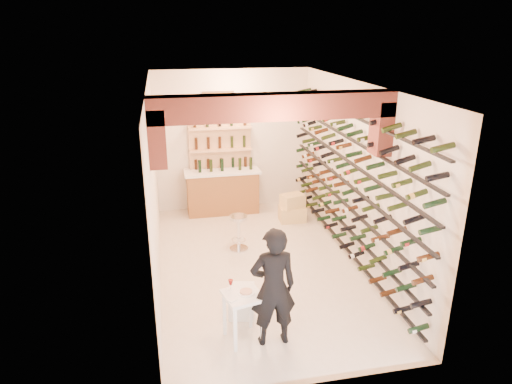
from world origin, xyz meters
TOP-DOWN VIEW (x-y plane):
  - ground at (0.00, 0.00)m, footprint 6.00×6.00m
  - room_shell at (0.00, -0.26)m, footprint 3.52×6.02m
  - wine_rack at (1.53, 0.00)m, footprint 0.32×5.70m
  - back_counter at (-0.30, 2.65)m, footprint 1.70×0.62m
  - back_shelving at (-0.30, 2.89)m, footprint 1.40×0.31m
  - tasting_table at (-0.65, -1.98)m, footprint 0.59×0.59m
  - white_stool at (-0.57, -1.43)m, footprint 0.44×0.44m
  - person at (-0.27, -2.12)m, footprint 0.62×0.41m
  - chrome_barstool at (-0.26, 0.70)m, footprint 0.36×0.36m
  - crate_lower at (1.13, 1.83)m, footprint 0.57×0.41m
  - crate_upper at (1.13, 1.83)m, footprint 0.56×0.46m

SIDE VIEW (x-z plane):
  - ground at x=0.00m, z-range 0.00..0.00m
  - crate_lower at x=1.13m, z-range 0.00..0.34m
  - white_stool at x=-0.57m, z-range 0.00..0.46m
  - chrome_barstool at x=-0.26m, z-range 0.06..0.75m
  - crate_upper at x=1.13m, z-range 0.34..0.62m
  - back_counter at x=-0.30m, z-range -0.11..1.18m
  - tasting_table at x=-0.65m, z-range 0.15..1.01m
  - person at x=-0.27m, z-range 0.00..1.69m
  - back_shelving at x=-0.30m, z-range -0.19..2.53m
  - wine_rack at x=1.53m, z-range 0.27..2.83m
  - room_shell at x=0.00m, z-range 0.65..3.86m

